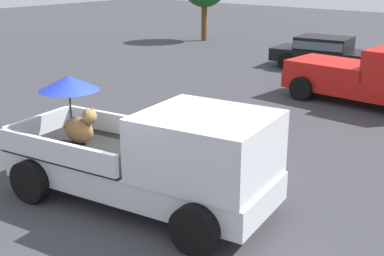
{
  "coord_description": "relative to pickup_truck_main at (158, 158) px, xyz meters",
  "views": [
    {
      "loc": [
        6.2,
        -5.96,
        4.23
      ],
      "look_at": [
        0.07,
        1.42,
        1.1
      ],
      "focal_mm": 47.69,
      "sensor_mm": 36.0,
      "label": 1
    }
  ],
  "objects": [
    {
      "name": "pickup_truck_far",
      "position": [
        0.19,
        9.29,
        -0.09
      ],
      "size": [
        4.89,
        2.36,
        1.8
      ],
      "rotation": [
        0.0,
        0.0,
        -0.05
      ],
      "color": "black",
      "rests_on": "ground"
    },
    {
      "name": "parked_sedan_far",
      "position": [
        -3.35,
        13.53,
        -0.22
      ],
      "size": [
        4.49,
        2.39,
        1.33
      ],
      "rotation": [
        0.0,
        0.0,
        0.13
      ],
      "color": "black",
      "rests_on": "ground"
    },
    {
      "name": "ground_plane",
      "position": [
        -0.42,
        -0.07,
        -0.96
      ],
      "size": [
        80.0,
        80.0,
        0.0
      ],
      "primitive_type": "plane",
      "color": "#38383D"
    },
    {
      "name": "pickup_truck_main",
      "position": [
        0.0,
        0.0,
        0.0
      ],
      "size": [
        5.28,
        2.9,
        2.19
      ],
      "rotation": [
        0.0,
        0.0,
        0.16
      ],
      "color": "black",
      "rests_on": "ground"
    }
  ]
}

